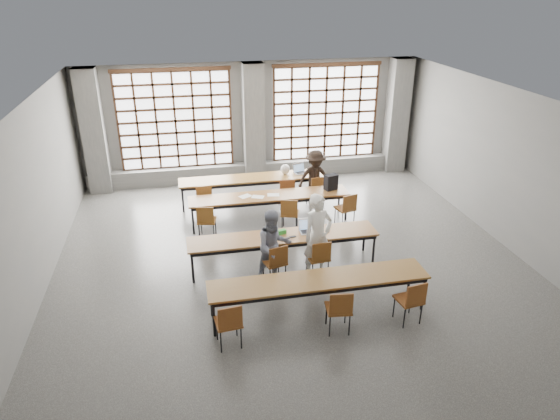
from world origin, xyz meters
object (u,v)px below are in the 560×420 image
object	(u,v)px
student_female	(274,246)
laptop_back	(300,170)
chair_near_right	(412,298)
desk_row_b	(269,198)
student_back	(315,178)
student_male	(318,237)
green_box	(280,232)
mouse	(327,231)
desk_row_a	(253,179)
chair_mid_centre	(290,211)
red_pouch	(228,320)
chair_mid_right	(347,206)
laptop_front	(308,228)
chair_front_right	(319,255)
phone	(293,237)
chair_near_left	(229,321)
chair_near_mid	(340,307)
desk_row_c	(283,238)
chair_front_left	(276,260)
desk_row_d	(319,282)
backpack	(331,182)
chair_back_right	(316,188)
chair_back_mid	(287,190)
chair_back_left	(204,197)
chair_mid_left	(206,219)
plastic_bag	(285,169)

from	to	relation	value
student_female	laptop_back	distance (m)	4.37
chair_near_right	laptop_back	distance (m)	6.01
desk_row_b	student_back	world-z (taller)	student_back
student_male	green_box	xyz separation A→B (m)	(-0.65, 0.58, -0.13)
student_male	mouse	world-z (taller)	student_male
desk_row_a	mouse	size ratio (longest dim) A/B	40.82
chair_mid_centre	student_male	size ratio (longest dim) A/B	0.49
mouse	red_pouch	distance (m)	3.30
chair_mid_right	laptop_front	size ratio (longest dim) A/B	2.43
chair_front_right	red_pouch	distance (m)	2.63
desk_row_a	phone	distance (m)	3.60
chair_near_left	phone	bearing A→B (deg)	55.19
chair_near_right	laptop_back	bearing A→B (deg)	95.37
chair_near_mid	red_pouch	size ratio (longest dim) A/B	4.40
desk_row_c	chair_mid_centre	distance (m)	1.63
chair_front_left	chair_near_right	bearing A→B (deg)	-40.27
desk_row_d	desk_row_b	bearing A→B (deg)	92.57
chair_mid_right	chair_near_right	distance (m)	3.94
chair_front_right	mouse	bearing A→B (deg)	60.66
red_pouch	backpack	bearing A→B (deg)	55.46
chair_near_left	red_pouch	world-z (taller)	chair_near_left
backpack	red_pouch	size ratio (longest dim) A/B	2.00
chair_front_left	red_pouch	size ratio (longest dim) A/B	4.40
chair_back_right	desk_row_a	bearing A→B (deg)	158.66
student_back	red_pouch	bearing A→B (deg)	-125.52
desk_row_b	phone	bearing A→B (deg)	-88.15
laptop_front	phone	world-z (taller)	laptop_front
chair_back_mid	chair_front_right	bearing A→B (deg)	-91.42
chair_back_mid	chair_back_left	bearing A→B (deg)	179.99
chair_back_left	desk_row_d	bearing A→B (deg)	-68.98
desk_row_c	green_box	distance (m)	0.15
student_male	laptop_back	size ratio (longest dim) A/B	4.18
green_box	red_pouch	world-z (taller)	green_box
chair_near_mid	laptop_back	bearing A→B (deg)	82.77
laptop_front	chair_mid_left	bearing A→B (deg)	144.96
chair_back_mid	plastic_bag	world-z (taller)	plastic_bag
laptop_front	desk_row_a	bearing A→B (deg)	100.90
chair_mid_centre	chair_near_mid	size ratio (longest dim) A/B	1.00
chair_back_left	backpack	size ratio (longest dim) A/B	2.20
student_male	desk_row_a	bearing A→B (deg)	81.39
chair_mid_left	chair_front_right	bearing A→B (deg)	-45.87
chair_front_left	mouse	xyz separation A→B (m)	(1.23, 0.61, 0.21)
plastic_bag	student_back	bearing A→B (deg)	-38.16
desk_row_a	chair_mid_centre	xyz separation A→B (m)	(0.58, -1.93, -0.13)
chair_mid_right	student_back	xyz separation A→B (m)	(-0.43, 1.43, 0.23)
chair_mid_right	mouse	size ratio (longest dim) A/B	8.98
chair_back_right	laptop_front	distance (m)	2.92
desk_row_d	chair_near_right	bearing A→B (deg)	-22.58
laptop_front	chair_back_right	bearing A→B (deg)	70.75
chair_front_left	chair_near_mid	xyz separation A→B (m)	(0.76, -1.76, 0.00)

